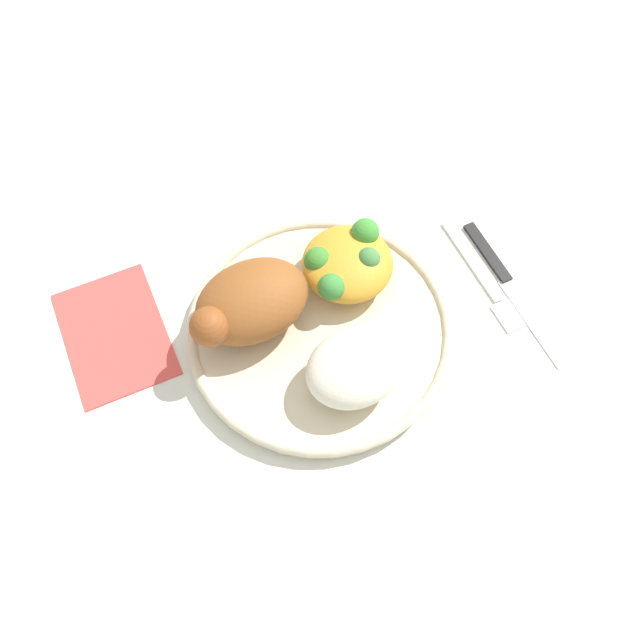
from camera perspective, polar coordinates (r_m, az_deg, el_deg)
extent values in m
plane|color=silver|center=(0.67, 0.00, -1.26)|extent=(2.00, 2.00, 0.00)
cylinder|color=beige|center=(0.67, 0.00, -0.95)|extent=(0.26, 0.26, 0.02)
torus|color=beige|center=(0.66, 0.00, -0.64)|extent=(0.26, 0.26, 0.01)
ellipsoid|color=brown|center=(0.64, -5.77, 1.61)|extent=(0.11, 0.08, 0.06)
sphere|color=brown|center=(0.61, -9.32, -0.56)|extent=(0.04, 0.04, 0.04)
ellipsoid|color=white|center=(0.61, 3.21, -3.92)|extent=(0.09, 0.08, 0.05)
ellipsoid|color=gold|center=(0.67, 2.34, 4.79)|extent=(0.09, 0.09, 0.04)
sphere|color=#3D8C3C|center=(0.64, 0.96, 2.82)|extent=(0.03, 0.03, 0.03)
sphere|color=green|center=(0.67, 3.86, 7.44)|extent=(0.03, 0.03, 0.03)
sphere|color=#3F872F|center=(0.66, -0.14, 5.00)|extent=(0.03, 0.03, 0.03)
sphere|color=#488745|center=(0.66, 4.14, 5.19)|extent=(0.02, 0.02, 0.02)
cube|color=silver|center=(0.73, 12.81, 4.77)|extent=(0.02, 0.11, 0.01)
cube|color=silver|center=(0.71, 15.66, 0.36)|extent=(0.02, 0.04, 0.00)
cube|color=black|center=(0.74, 13.87, 5.91)|extent=(0.02, 0.08, 0.01)
cube|color=silver|center=(0.71, 17.73, -0.06)|extent=(0.03, 0.11, 0.00)
cube|color=#DB4C47|center=(0.70, -17.01, -1.08)|extent=(0.11, 0.15, 0.00)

